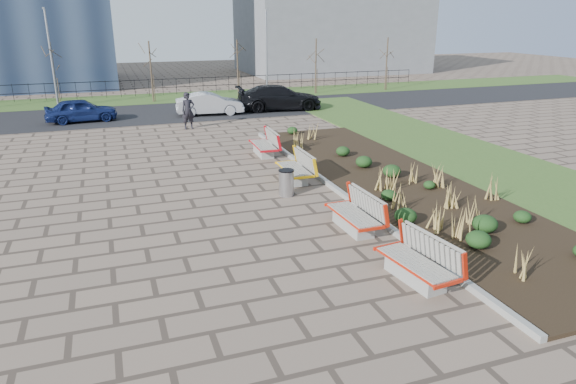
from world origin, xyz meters
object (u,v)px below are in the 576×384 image
object	(u,v)px
bench_b	(353,213)
bench_d	(263,144)
car_black	(279,97)
lamp_east	(266,54)
car_blue	(81,110)
bench_c	(294,167)
litter_bin	(286,183)
car_silver	(210,104)
bench_a	(416,260)
lamp_west	(52,59)
pedestrian	(188,111)

from	to	relation	value
bench_b	bench_d	distance (m)	8.53
car_black	lamp_east	distance (m)	5.89
bench_d	car_blue	world-z (taller)	car_blue
bench_c	car_black	distance (m)	14.63
bench_b	car_blue	world-z (taller)	car_blue
bench_c	litter_bin	world-z (taller)	bench_c
litter_bin	car_silver	world-z (taller)	car_silver
car_silver	car_blue	bearing A→B (deg)	93.24
bench_a	bench_c	size ratio (longest dim) A/B	1.00
car_silver	car_black	distance (m)	4.43
car_blue	lamp_east	xyz separation A→B (m)	(12.43, 5.34, 2.38)
bench_b	bench_d	bearing A→B (deg)	88.55
bench_a	bench_c	bearing A→B (deg)	82.95
bench_d	lamp_west	world-z (taller)	lamp_west
bench_b	litter_bin	xyz separation A→B (m)	(-0.79, 3.31, -0.07)
bench_d	litter_bin	size ratio (longest dim) A/B	2.46
car_silver	lamp_west	distance (m)	10.62
car_silver	lamp_east	xyz separation A→B (m)	(5.29, 5.61, 2.37)
litter_bin	car_blue	size ratio (longest dim) A/B	0.23
litter_bin	lamp_east	xyz separation A→B (m)	(5.79, 20.83, 2.61)
bench_b	car_black	xyz separation A→B (m)	(4.14, 18.76, 0.29)
car_silver	lamp_west	size ratio (longest dim) A/B	0.66
pedestrian	car_blue	size ratio (longest dim) A/B	0.50
car_silver	lamp_west	bearing A→B (deg)	62.57
bench_a	car_blue	world-z (taller)	car_blue
car_blue	lamp_east	size ratio (longest dim) A/B	0.63
litter_bin	car_silver	bearing A→B (deg)	88.12
pedestrian	litter_bin	bearing A→B (deg)	-91.48
lamp_west	bench_d	bearing A→B (deg)	-60.03
car_blue	car_silver	bearing A→B (deg)	-97.57
pedestrian	lamp_east	xyz separation A→B (m)	(7.11, 9.16, 2.09)
bench_d	lamp_west	bearing A→B (deg)	122.23
bench_d	car_silver	distance (m)	10.01
lamp_east	litter_bin	bearing A→B (deg)	-105.54
bench_d	car_blue	xyz separation A→B (m)	(-7.43, 10.26, 0.16)
pedestrian	car_silver	xyz separation A→B (m)	(1.82, 3.55, -0.27)
bench_b	lamp_west	world-z (taller)	lamp_west
litter_bin	pedestrian	bearing A→B (deg)	96.44
bench_a	car_black	xyz separation A→B (m)	(4.14, 21.84, 0.29)
litter_bin	lamp_east	bearing A→B (deg)	74.46
lamp_west	pedestrian	bearing A→B (deg)	-53.03
bench_b	bench_c	bearing A→B (deg)	88.55
bench_d	car_silver	bearing A→B (deg)	93.92
litter_bin	lamp_west	distance (m)	22.54
car_silver	bench_c	bearing A→B (deg)	-173.46
lamp_west	lamp_east	world-z (taller)	same
bench_c	bench_d	bearing A→B (deg)	90.91
bench_a	bench_c	xyz separation A→B (m)	(0.00, 7.80, 0.00)
bench_d	car_black	size ratio (longest dim) A/B	0.40
car_blue	pedestrian	bearing A→B (deg)	-131.06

